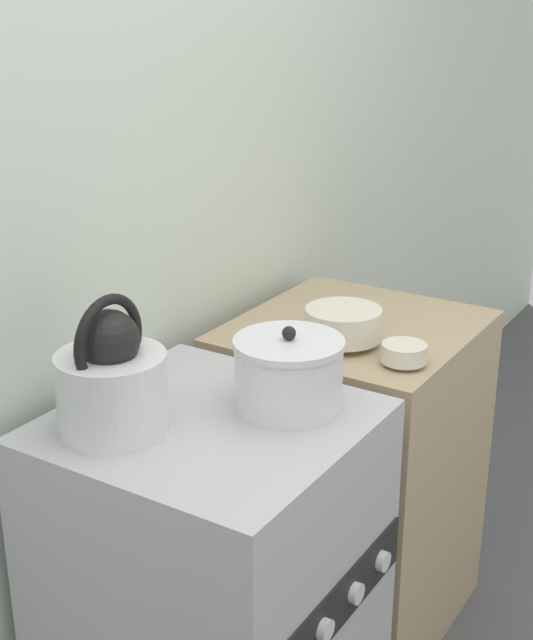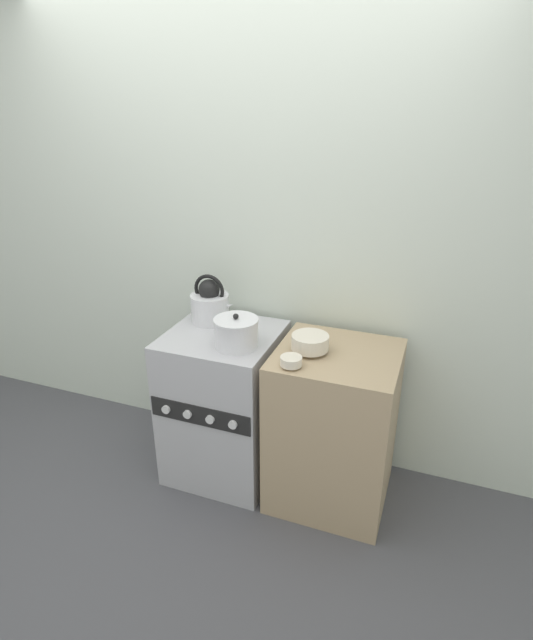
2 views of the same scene
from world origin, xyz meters
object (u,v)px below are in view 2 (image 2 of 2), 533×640
object	(u,v)px
stove	(225,403)
kettle	(210,304)
small_ceramic_bowl	(291,361)
cooking_pot	(236,332)
enamel_bowl	(310,342)

from	to	relation	value
stove	kettle	xyz separation A→B (m)	(-0.13, 0.13, 0.53)
small_ceramic_bowl	cooking_pot	bearing A→B (deg)	161.28
cooking_pot	kettle	bearing A→B (deg)	137.97
stove	kettle	size ratio (longest dim) A/B	3.17
small_ceramic_bowl	kettle	bearing A→B (deg)	149.50
enamel_bowl	small_ceramic_bowl	size ratio (longest dim) A/B	1.78
cooking_pot	small_ceramic_bowl	size ratio (longest dim) A/B	2.18
cooking_pot	enamel_bowl	distance (m)	0.37
stove	enamel_bowl	bearing A→B (deg)	-4.47
stove	kettle	bearing A→B (deg)	134.80
cooking_pot	stove	bearing A→B (deg)	141.42
small_ceramic_bowl	enamel_bowl	bearing A→B (deg)	77.19
kettle	small_ceramic_bowl	size ratio (longest dim) A/B	2.67
kettle	enamel_bowl	size ratio (longest dim) A/B	1.50
stove	kettle	world-z (taller)	kettle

